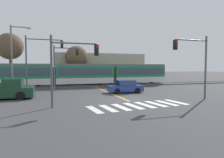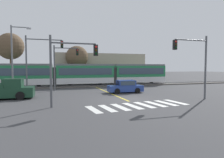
# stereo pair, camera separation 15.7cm
# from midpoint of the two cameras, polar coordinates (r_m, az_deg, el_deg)

# --- Properties ---
(ground_plane) EXTENTS (200.00, 200.00, 0.00)m
(ground_plane) POSITION_cam_midpoint_polar(r_m,az_deg,el_deg) (19.22, 3.59, -5.89)
(ground_plane) COLOR #3D3D3F
(track_bed) EXTENTS (120.00, 4.00, 0.18)m
(track_bed) POSITION_cam_midpoint_polar(r_m,az_deg,el_deg) (32.73, -5.57, -1.89)
(track_bed) COLOR #56514C
(track_bed) RESTS_ON ground
(rail_near) EXTENTS (120.00, 0.08, 0.10)m
(rail_near) POSITION_cam_midpoint_polar(r_m,az_deg,el_deg) (32.02, -5.29, -1.75)
(rail_near) COLOR #939399
(rail_near) RESTS_ON track_bed
(rail_far) EXTENTS (120.00, 0.08, 0.10)m
(rail_far) POSITION_cam_midpoint_polar(r_m,az_deg,el_deg) (33.42, -5.83, -1.54)
(rail_far) COLOR #939399
(rail_far) RESTS_ON track_bed
(light_rail_tram) EXTENTS (28.00, 2.64, 3.43)m
(light_rail_tram) POSITION_cam_midpoint_polar(r_m,az_deg,el_deg) (32.34, -7.96, 1.51)
(light_rail_tram) COLOR silver
(light_rail_tram) RESTS_ON track_bed
(crosswalk_stripe_0) EXTENTS (0.87, 2.84, 0.01)m
(crosswalk_stripe_0) POSITION_cam_midpoint_polar(r_m,az_deg,el_deg) (14.84, -5.37, -8.67)
(crosswalk_stripe_0) COLOR silver
(crosswalk_stripe_0) RESTS_ON ground
(crosswalk_stripe_1) EXTENTS (0.87, 2.84, 0.01)m
(crosswalk_stripe_1) POSITION_cam_midpoint_polar(r_m,az_deg,el_deg) (15.22, -1.41, -8.35)
(crosswalk_stripe_1) COLOR silver
(crosswalk_stripe_1) RESTS_ON ground
(crosswalk_stripe_2) EXTENTS (0.87, 2.84, 0.01)m
(crosswalk_stripe_2) POSITION_cam_midpoint_polar(r_m,az_deg,el_deg) (15.67, 2.33, -8.01)
(crosswalk_stripe_2) COLOR silver
(crosswalk_stripe_2) RESTS_ON ground
(crosswalk_stripe_3) EXTENTS (0.87, 2.84, 0.01)m
(crosswalk_stripe_3) POSITION_cam_midpoint_polar(r_m,az_deg,el_deg) (16.19, 5.84, -7.65)
(crosswalk_stripe_3) COLOR silver
(crosswalk_stripe_3) RESTS_ON ground
(crosswalk_stripe_4) EXTENTS (0.87, 2.84, 0.01)m
(crosswalk_stripe_4) POSITION_cam_midpoint_polar(r_m,az_deg,el_deg) (16.76, 9.13, -7.30)
(crosswalk_stripe_4) COLOR silver
(crosswalk_stripe_4) RESTS_ON ground
(crosswalk_stripe_5) EXTENTS (0.87, 2.84, 0.01)m
(crosswalk_stripe_5) POSITION_cam_midpoint_polar(r_m,az_deg,el_deg) (17.38, 12.18, -6.95)
(crosswalk_stripe_5) COLOR silver
(crosswalk_stripe_5) RESTS_ON ground
(crosswalk_stripe_6) EXTENTS (0.87, 2.84, 0.01)m
(crosswalk_stripe_6) POSITION_cam_midpoint_polar(r_m,az_deg,el_deg) (18.05, 15.00, -6.60)
(crosswalk_stripe_6) COLOR silver
(crosswalk_stripe_6) RESTS_ON ground
(crosswalk_stripe_7) EXTENTS (0.87, 2.84, 0.01)m
(crosswalk_stripe_7) POSITION_cam_midpoint_polar(r_m,az_deg,el_deg) (18.75, 17.62, -6.27)
(crosswalk_stripe_7) COLOR silver
(crosswalk_stripe_7) RESTS_ON ground
(lane_centre_line) EXTENTS (0.20, 13.25, 0.01)m
(lane_centre_line) POSITION_cam_midpoint_polar(r_m,az_deg,el_deg) (24.44, -1.22, -3.88)
(lane_centre_line) COLOR gold
(lane_centre_line) RESTS_ON ground
(sedan_crossing) EXTENTS (4.27, 2.06, 1.52)m
(sedan_crossing) POSITION_cam_midpoint_polar(r_m,az_deg,el_deg) (24.35, 3.66, -2.26)
(sedan_crossing) COLOR #284293
(sedan_crossing) RESTS_ON ground
(pickup_truck) EXTENTS (5.48, 2.40, 1.98)m
(pickup_truck) POSITION_cam_midpoint_polar(r_m,az_deg,el_deg) (21.98, -28.25, -2.91)
(pickup_truck) COLOR #193D28
(pickup_truck) RESTS_ON ground
(traffic_light_near_left) EXTENTS (3.75, 0.38, 5.53)m
(traffic_light_near_left) POSITION_cam_midpoint_polar(r_m,az_deg,el_deg) (15.92, -12.44, 5.15)
(traffic_light_near_left) COLOR #515459
(traffic_light_near_left) RESTS_ON ground
(traffic_light_far_left) EXTENTS (3.25, 0.38, 5.96)m
(traffic_light_far_left) POSITION_cam_midpoint_polar(r_m,az_deg,el_deg) (27.32, -14.10, 5.09)
(traffic_light_far_left) COLOR #515459
(traffic_light_far_left) RESTS_ON ground
(traffic_light_near_right) EXTENTS (3.75, 0.38, 6.09)m
(traffic_light_near_right) POSITION_cam_midpoint_polar(r_m,az_deg,el_deg) (20.59, 22.51, 5.69)
(traffic_light_near_right) COLOR #515459
(traffic_light_near_right) RESTS_ON ground
(traffic_light_mid_left) EXTENTS (4.25, 0.38, 6.72)m
(traffic_light_mid_left) POSITION_cam_midpoint_polar(r_m,az_deg,el_deg) (24.90, -20.37, 6.34)
(traffic_light_mid_left) COLOR #515459
(traffic_light_mid_left) RESTS_ON ground
(street_lamp_west) EXTENTS (2.49, 0.28, 8.46)m
(street_lamp_west) POSITION_cam_midpoint_polar(r_m,az_deg,el_deg) (28.83, -26.43, 6.52)
(street_lamp_west) COLOR slate
(street_lamp_west) RESTS_ON ground
(bare_tree_far_west) EXTENTS (4.39, 4.39, 8.77)m
(bare_tree_far_west) POSITION_cam_midpoint_polar(r_m,az_deg,el_deg) (37.69, -27.30, 8.28)
(bare_tree_far_west) COLOR brown
(bare_tree_far_west) RESTS_ON ground
(bare_tree_west) EXTENTS (4.03, 4.03, 6.94)m
(bare_tree_west) POSITION_cam_midpoint_polar(r_m,az_deg,el_deg) (36.86, -10.22, 6.16)
(bare_tree_west) COLOR brown
(bare_tree_west) RESTS_ON ground
(building_backdrop_far) EXTENTS (17.85, 6.00, 5.77)m
(building_backdrop_far) POSITION_cam_midpoint_polar(r_m,az_deg,el_deg) (41.29, -3.89, 3.10)
(building_backdrop_far) COLOR tan
(building_backdrop_far) RESTS_ON ground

